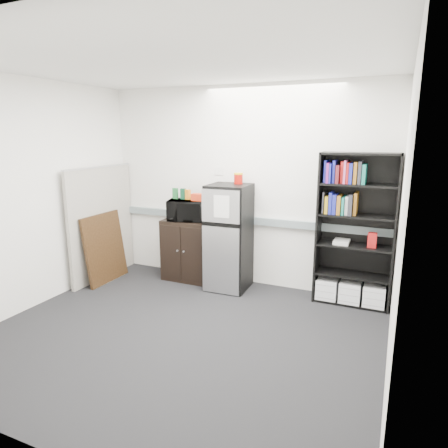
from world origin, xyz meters
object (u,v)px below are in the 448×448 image
object	(u,v)px
bookshelf	(355,232)
cabinet	(189,250)
cubicle_partition	(102,223)
microwave	(187,210)
refrigerator	(229,237)

from	to	relation	value
bookshelf	cabinet	bearing A→B (deg)	-178.36
bookshelf	cubicle_partition	distance (m)	3.46
bookshelf	cabinet	xyz separation A→B (m)	(-2.25, -0.06, -0.48)
cabinet	cubicle_partition	bearing A→B (deg)	-160.34
microwave	bookshelf	bearing A→B (deg)	-14.79
cubicle_partition	refrigerator	bearing A→B (deg)	10.50
cabinet	bookshelf	bearing A→B (deg)	1.64
cubicle_partition	microwave	size ratio (longest dim) A/B	3.09
cubicle_partition	bookshelf	bearing A→B (deg)	8.06
microwave	refrigerator	xyz separation A→B (m)	(0.66, -0.06, -0.31)
bookshelf	microwave	world-z (taller)	bookshelf
microwave	cubicle_partition	bearing A→B (deg)	-177.87
refrigerator	microwave	bearing A→B (deg)	172.30
microwave	refrigerator	distance (m)	0.73
cubicle_partition	refrigerator	size ratio (longest dim) A/B	1.14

